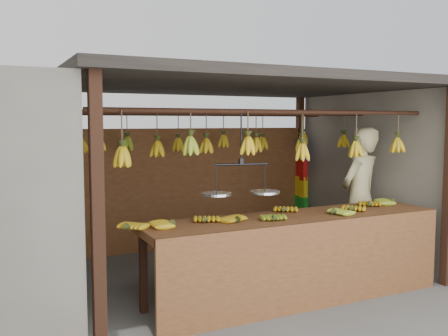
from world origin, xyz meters
TOP-DOWN VIEW (x-y plane):
  - ground at (0.00, 0.00)m, footprint 80.00×80.00m
  - stall at (0.00, 0.33)m, footprint 4.30×3.30m
  - neighbor_right at (3.60, 0.00)m, footprint 3.00×3.00m
  - counter at (0.14, -1.22)m, footprint 3.59×0.76m
  - hanging_bananas at (-0.01, -0.00)m, footprint 3.56×2.25m
  - balance_scale at (-0.44, -1.00)m, footprint 0.81×0.40m
  - vendor at (1.60, -0.46)m, footprint 0.77×0.63m
  - bag_bundles at (1.94, 1.35)m, footprint 0.08×0.26m

SIDE VIEW (x-z plane):
  - ground at x=0.00m, z-range 0.00..0.00m
  - counter at x=0.14m, z-range 0.23..1.19m
  - vendor at x=1.60m, z-range 0.00..1.83m
  - bag_bundles at x=1.94m, z-range 0.33..1.60m
  - neighbor_right at x=3.60m, z-range 0.00..2.30m
  - balance_scale at x=-0.44m, z-range 0.78..1.63m
  - hanging_bananas at x=-0.01m, z-range 1.42..1.80m
  - stall at x=0.00m, z-range 0.77..3.17m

